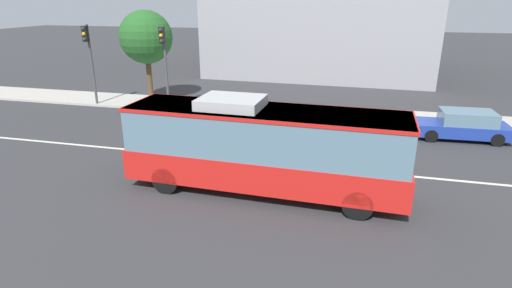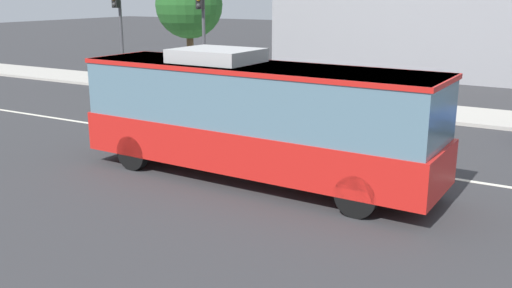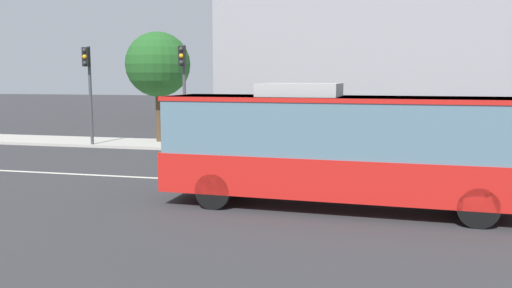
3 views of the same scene
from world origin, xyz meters
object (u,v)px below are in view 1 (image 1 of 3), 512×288
(sedan_blue, at_px, (463,125))
(traffic_light_mid_block, at_px, (164,54))
(traffic_light_far_corner, at_px, (89,51))
(street_tree_kerbside_centre, at_px, (146,37))
(transit_bus, at_px, (264,145))

(sedan_blue, relative_size, traffic_light_mid_block, 0.88)
(traffic_light_far_corner, relative_size, street_tree_kerbside_centre, 0.86)
(sedan_blue, xyz_separation_m, street_tree_kerbside_centre, (-19.08, 3.59, 3.57))
(sedan_blue, bearing_deg, traffic_light_far_corner, -5.96)
(transit_bus, height_order, traffic_light_far_corner, traffic_light_far_corner)
(sedan_blue, bearing_deg, transit_bus, 42.07)
(transit_bus, distance_m, traffic_light_mid_block, 12.98)
(transit_bus, bearing_deg, traffic_light_far_corner, 146.71)
(traffic_light_mid_block, xyz_separation_m, street_tree_kerbside_centre, (-2.25, 2.07, 0.73))
(sedan_blue, height_order, traffic_light_mid_block, traffic_light_mid_block)
(street_tree_kerbside_centre, bearing_deg, transit_bus, -47.72)
(sedan_blue, xyz_separation_m, traffic_light_far_corner, (-21.98, 1.42, 2.84))
(traffic_light_mid_block, bearing_deg, transit_bus, 35.71)
(transit_bus, relative_size, sedan_blue, 2.21)
(sedan_blue, relative_size, street_tree_kerbside_centre, 0.75)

